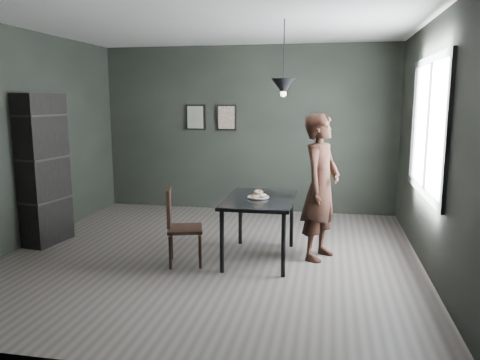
% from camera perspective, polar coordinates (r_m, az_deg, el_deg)
% --- Properties ---
extents(ground, '(5.00, 5.00, 0.00)m').
position_cam_1_polar(ground, '(5.87, -3.49, -9.14)').
color(ground, '#393431').
rests_on(ground, ground).
extents(back_wall, '(5.00, 0.10, 2.80)m').
position_cam_1_polar(back_wall, '(8.02, 0.87, 6.18)').
color(back_wall, black).
rests_on(back_wall, ground).
extents(ceiling, '(5.00, 5.00, 0.02)m').
position_cam_1_polar(ceiling, '(5.63, -3.80, 18.93)').
color(ceiling, silver).
rests_on(ceiling, ground).
extents(window_assembly, '(0.04, 1.96, 1.56)m').
position_cam_1_polar(window_assembly, '(5.69, 21.93, 6.03)').
color(window_assembly, white).
rests_on(window_assembly, ground).
extents(cafe_table, '(0.80, 1.20, 0.75)m').
position_cam_1_polar(cafe_table, '(5.57, 2.43, -2.99)').
color(cafe_table, black).
rests_on(cafe_table, ground).
extents(white_plate, '(0.23, 0.23, 0.01)m').
position_cam_1_polar(white_plate, '(5.55, 2.25, -2.16)').
color(white_plate, white).
rests_on(white_plate, cafe_table).
extents(donut_pile, '(0.19, 0.20, 0.09)m').
position_cam_1_polar(donut_pile, '(5.54, 2.25, -1.79)').
color(donut_pile, beige).
rests_on(donut_pile, white_plate).
extents(woman, '(0.63, 0.75, 1.75)m').
position_cam_1_polar(woman, '(5.65, 9.81, -0.87)').
color(woman, black).
rests_on(woman, ground).
extents(wood_chair, '(0.49, 0.49, 0.91)m').
position_cam_1_polar(wood_chair, '(5.47, -7.59, -4.99)').
color(wood_chair, black).
rests_on(wood_chair, ground).
extents(shelf_unit, '(0.46, 0.71, 1.98)m').
position_cam_1_polar(shelf_unit, '(6.69, -22.97, 1.16)').
color(shelf_unit, black).
rests_on(shelf_unit, ground).
extents(pendant_lamp, '(0.28, 0.28, 0.86)m').
position_cam_1_polar(pendant_lamp, '(5.51, 5.32, 11.28)').
color(pendant_lamp, black).
rests_on(pendant_lamp, ground).
extents(framed_print_left, '(0.34, 0.04, 0.44)m').
position_cam_1_polar(framed_print_left, '(8.18, -5.44, 7.62)').
color(framed_print_left, black).
rests_on(framed_print_left, ground).
extents(framed_print_right, '(0.34, 0.04, 0.44)m').
position_cam_1_polar(framed_print_right, '(8.04, -1.65, 7.62)').
color(framed_print_right, black).
rests_on(framed_print_right, ground).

